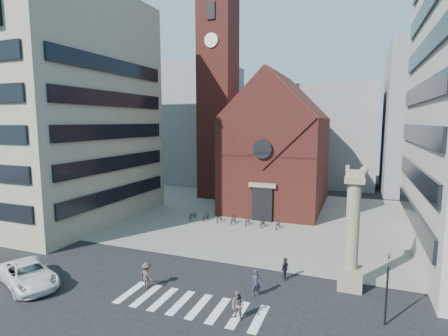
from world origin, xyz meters
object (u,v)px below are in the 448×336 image
Objects in this scene: lion_column at (352,241)px; traffic_light at (387,287)px; white_car at (28,274)px; pedestrian_2 at (285,269)px; pedestrian_0 at (256,283)px; pedestrian_1 at (238,306)px; scooter_0 at (193,215)px.

traffic_light is at bearing -63.54° from lion_column.
lion_column is at bearing -46.28° from white_car.
white_car is at bearing 130.65° from pedestrian_2.
lion_column is 22.85m from white_car.
white_car is (-21.33, -7.77, -2.63)m from lion_column.
pedestrian_0 is 3.16m from pedestrian_1.
white_car reaches higher than scooter_0.
lion_column is 7.22m from pedestrian_0.
lion_column is 21.66m from scooter_0.
traffic_light is (1.99, -4.00, -1.17)m from lion_column.
pedestrian_1 is 1.03× the size of scooter_0.
traffic_light is 25.47m from scooter_0.
pedestrian_0 is at bearing -50.56° from white_car.
pedestrian_1 is at bearing -177.06° from pedestrian_2.
pedestrian_2 reaches higher than white_car.
pedestrian_1 reaches higher than pedestrian_2.
lion_column is at bearing -30.61° from scooter_0.
lion_column is at bearing 116.46° from traffic_light.
traffic_light is at bearing 35.35° from pedestrian_1.
pedestrian_0 is at bearing 103.90° from pedestrian_1.
scooter_0 is (-11.92, 18.29, -0.39)m from pedestrian_1.
lion_column reaches higher than pedestrian_2.
pedestrian_2 is at bearing -42.22° from white_car.
pedestrian_2 is at bearing 150.08° from traffic_light.
white_car is 3.33× the size of pedestrian_1.
pedestrian_2 is (-4.52, -0.26, -2.62)m from lion_column.
lion_column is 9.28m from pedestrian_1.
pedestrian_0 is at bearing -149.74° from lion_column.
traffic_light reaches higher than white_car.
pedestrian_0 is (-7.83, 0.60, -1.38)m from traffic_light.
pedestrian_0 is 1.08× the size of pedestrian_2.
pedestrian_2 is at bearing -176.77° from lion_column.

